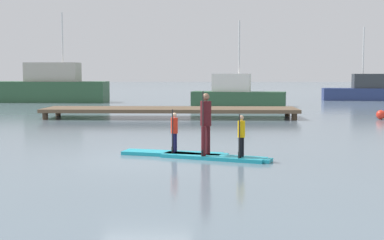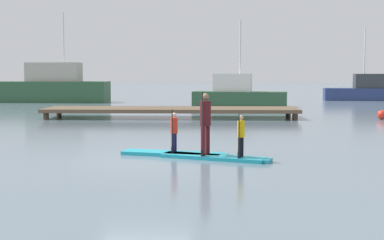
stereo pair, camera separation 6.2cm
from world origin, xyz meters
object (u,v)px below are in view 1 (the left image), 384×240
object	(u,v)px
paddleboard_far	(216,157)
paddler_adult	(206,120)
paddler_child_front	(241,134)
motor_boat_small_navy	(237,94)
fishing_boat_white_large	(48,87)
paddleboard_near	(175,154)
fishing_boat_green_midground	(363,90)
paddler_child_solo	(174,130)
mooring_buoy_near	(381,115)

from	to	relation	value
paddleboard_far	paddler_adult	xyz separation A→B (m)	(-0.27, 0.10, 1.02)
paddler_child_front	motor_boat_small_navy	size ratio (longest dim) A/B	0.17
fishing_boat_white_large	motor_boat_small_navy	distance (m)	15.30
motor_boat_small_navy	paddleboard_near	bearing A→B (deg)	-97.47
paddler_child_front	fishing_boat_green_midground	world-z (taller)	fishing_boat_green_midground
paddler_adult	fishing_boat_white_large	size ratio (longest dim) A/B	0.18
paddler_child_solo	mooring_buoy_near	size ratio (longest dim) A/B	2.66
paddleboard_near	mooring_buoy_near	world-z (taller)	mooring_buoy_near
paddleboard_far	fishing_boat_white_large	size ratio (longest dim) A/B	0.32
paddleboard_far	paddler_adult	bearing A→B (deg)	160.66
paddler_child_solo	paddler_adult	world-z (taller)	paddler_adult
paddler_adult	fishing_boat_green_midground	xyz separation A→B (m)	(13.12, 31.20, -0.22)
paddleboard_near	paddler_child_solo	xyz separation A→B (m)	(-0.01, -0.01, 0.68)
fishing_boat_green_midground	mooring_buoy_near	bearing A→B (deg)	-103.19
mooring_buoy_near	paddleboard_far	bearing A→B (deg)	-123.60
fishing_boat_white_large	mooring_buoy_near	world-z (taller)	fishing_boat_white_large
paddler_adult	fishing_boat_white_large	bearing A→B (deg)	114.36
paddleboard_near	fishing_boat_white_large	bearing A→B (deg)	113.23
paddleboard_far	fishing_boat_green_midground	size ratio (longest dim) A/B	0.48
paddleboard_far	paddler_child_solo	bearing A→B (deg)	151.85
fishing_boat_white_large	fishing_boat_green_midground	distance (m)	25.91
fishing_boat_green_midground	mooring_buoy_near	distance (m)	18.99
paddler_child_solo	fishing_boat_white_large	world-z (taller)	fishing_boat_white_large
motor_boat_small_navy	paddler_child_front	bearing A→B (deg)	-92.79
fishing_boat_white_large	paddler_adult	bearing A→B (deg)	-65.64
paddleboard_near	paddler_adult	bearing A→B (deg)	-31.28
fishing_boat_white_large	paddler_child_solo	bearing A→B (deg)	-66.79
fishing_boat_green_midground	mooring_buoy_near	size ratio (longest dim) A/B	13.69
paddler_child_front	mooring_buoy_near	size ratio (longest dim) A/B	2.53
paddler_child_front	motor_boat_small_navy	bearing A→B (deg)	87.21
paddleboard_far	fishing_boat_green_midground	xyz separation A→B (m)	(12.85, 31.30, 0.80)
paddler_adult	paddler_child_front	bearing A→B (deg)	-20.84
motor_boat_small_navy	mooring_buoy_near	xyz separation A→B (m)	(6.70, -10.55, -0.58)
fishing_boat_white_large	paddleboard_far	bearing A→B (deg)	-65.24
paddler_child_solo	paddler_child_front	bearing A→B (deg)	-25.78
paddleboard_near	mooring_buoy_near	xyz separation A→B (m)	(9.68, 12.18, 0.18)
paddler_child_front	fishing_boat_green_midground	xyz separation A→B (m)	(12.18, 31.56, 0.12)
paddler_child_solo	mooring_buoy_near	world-z (taller)	paddler_child_solo
fishing_boat_white_large	mooring_buoy_near	distance (m)	26.09
paddleboard_far	paddler_child_front	size ratio (longest dim) A/B	2.62
paddler_adult	motor_boat_small_navy	world-z (taller)	motor_boat_small_navy
fishing_boat_white_large	fishing_boat_green_midground	size ratio (longest dim) A/B	1.52
paddleboard_near	paddler_adult	size ratio (longest dim) A/B	1.76
paddleboard_near	fishing_boat_green_midground	xyz separation A→B (m)	(14.01, 30.66, 0.80)
mooring_buoy_near	fishing_boat_green_midground	bearing A→B (deg)	76.81
paddler_child_solo	fishing_boat_green_midground	bearing A→B (deg)	65.44
paddleboard_near	paddler_adult	distance (m)	1.46
paddleboard_far	paddler_adult	distance (m)	1.06
motor_boat_small_navy	mooring_buoy_near	bearing A→B (deg)	-57.59
paddler_child_solo	motor_boat_small_navy	xyz separation A→B (m)	(2.99, 22.75, 0.07)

